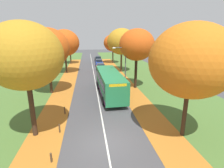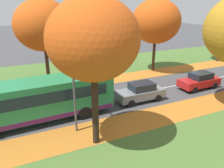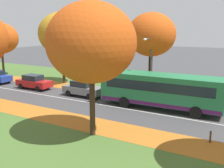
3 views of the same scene
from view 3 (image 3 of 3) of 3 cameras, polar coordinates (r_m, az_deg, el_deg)
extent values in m
cube|color=#B26B23|center=(19.62, -6.31, -8.33)|extent=(2.80, 60.00, 0.00)
cube|color=#476B2D|center=(33.92, -0.77, 0.47)|extent=(12.00, 90.00, 0.01)
cube|color=#B26B23|center=(27.23, 5.17, -2.48)|extent=(2.80, 60.00, 0.00)
cube|color=silver|center=(26.64, -10.93, -2.99)|extent=(0.12, 80.00, 0.01)
cylinder|color=#382619|center=(16.83, -4.30, -4.82)|extent=(0.35, 0.35, 3.89)
ellipsoid|color=#C64C14|center=(16.13, -4.53, 8.99)|extent=(5.54, 5.54, 4.99)
cylinder|color=black|center=(27.35, 8.30, 2.18)|extent=(0.39, 0.39, 4.37)
ellipsoid|color=#C64C14|center=(26.96, 8.56, 10.61)|extent=(4.88, 4.88, 4.39)
cylinder|color=#422D1E|center=(33.45, -10.48, 3.57)|extent=(0.36, 0.36, 3.99)
ellipsoid|color=#B27F1E|center=(33.11, -10.76, 10.73)|extent=(5.81, 5.81, 5.23)
cylinder|color=#422D1E|center=(41.57, -22.63, 4.18)|extent=(0.32, 0.32, 3.57)
ellipsoid|color=#C64C14|center=(41.29, -23.04, 9.15)|extent=(4.89, 4.89, 4.40)
cylinder|color=#4C3823|center=(17.24, 20.63, -10.73)|extent=(0.12, 0.12, 0.74)
cylinder|color=#47474C|center=(25.39, 8.46, 3.27)|extent=(0.14, 0.14, 6.00)
cylinder|color=#47474C|center=(24.37, 7.97, 9.78)|extent=(1.60, 0.10, 0.10)
ellipsoid|color=silver|center=(23.64, 7.23, 9.61)|extent=(0.44, 0.28, 0.20)
cube|color=#237A47|center=(22.75, 10.54, -1.08)|extent=(2.83, 10.47, 2.50)
cube|color=#19232D|center=(22.66, 10.57, -0.09)|extent=(2.83, 9.23, 0.80)
cube|color=#4C1951|center=(23.01, 10.43, -3.67)|extent=(2.84, 10.27, 0.32)
cylinder|color=black|center=(23.48, 18.84, -4.27)|extent=(0.33, 0.97, 0.96)
cylinder|color=black|center=(21.24, 17.76, -5.91)|extent=(0.33, 0.97, 0.96)
cylinder|color=black|center=(25.09, 5.02, -2.63)|extent=(0.33, 0.97, 0.96)
cylinder|color=black|center=(23.00, 2.69, -3.96)|extent=(0.33, 0.97, 0.96)
cube|color=slate|center=(26.82, -6.25, -1.27)|extent=(1.72, 4.21, 0.70)
cube|color=#19232D|center=(26.77, -6.54, 0.12)|extent=(1.45, 2.02, 0.60)
cylinder|color=black|center=(26.80, -3.00, -1.99)|extent=(0.22, 0.64, 0.64)
cylinder|color=black|center=(25.55, -4.91, -2.73)|extent=(0.22, 0.64, 0.64)
cylinder|color=black|center=(28.27, -7.42, -1.34)|extent=(0.22, 0.64, 0.64)
cylinder|color=black|center=(27.09, -9.43, -1.99)|extent=(0.22, 0.64, 0.64)
cube|color=#B21919|center=(31.20, -16.58, 0.19)|extent=(1.76, 4.22, 0.70)
cube|color=#19232D|center=(31.19, -16.84, 1.38)|extent=(1.47, 2.04, 0.60)
cylinder|color=black|center=(30.93, -13.82, -0.43)|extent=(0.23, 0.64, 0.64)
cylinder|color=black|center=(29.83, -15.85, -0.99)|extent=(0.23, 0.64, 0.64)
cylinder|color=black|center=(32.73, -17.17, 0.06)|extent=(0.23, 0.64, 0.64)
cylinder|color=black|center=(31.69, -19.20, -0.46)|extent=(0.23, 0.64, 0.64)
cylinder|color=black|center=(35.91, -21.59, 0.78)|extent=(0.24, 0.65, 0.64)
camera|label=1|loc=(23.08, 68.38, 6.52)|focal=28.00mm
camera|label=2|loc=(36.21, 20.90, 13.00)|focal=35.00mm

